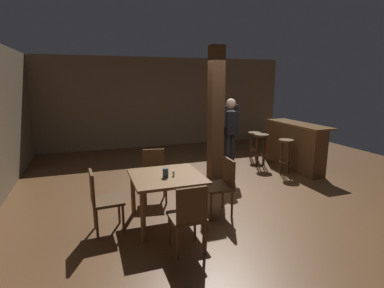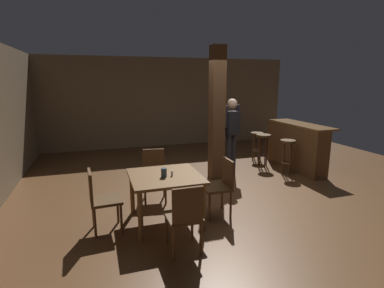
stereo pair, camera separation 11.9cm
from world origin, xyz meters
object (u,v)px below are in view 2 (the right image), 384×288
(chair_east, at_px, (221,184))
(salt_shaker, at_px, (172,173))
(dining_table, at_px, (165,182))
(bar_counter, at_px, (296,146))
(bar_stool_mid, at_px, (263,143))
(chair_south, at_px, (185,215))
(chair_north, at_px, (154,172))
(napkin_cup, at_px, (164,172))
(chair_west, at_px, (100,197))
(standing_person, at_px, (231,132))
(bar_stool_near, at_px, (288,149))
(bar_stool_far, at_px, (257,139))

(chair_east, distance_m, salt_shaker, 0.85)
(chair_east, xyz_separation_m, salt_shaker, (-0.80, -0.04, 0.26))
(dining_table, relative_size, salt_shaker, 13.47)
(bar_counter, relative_size, bar_stool_mid, 2.31)
(dining_table, distance_m, chair_south, 0.93)
(chair_north, bearing_deg, napkin_cup, -92.40)
(chair_west, xyz_separation_m, chair_north, (0.94, 0.92, 0.00))
(dining_table, height_order, chair_east, chair_east)
(salt_shaker, distance_m, bar_stool_mid, 3.64)
(chair_south, bearing_deg, napkin_cup, 94.31)
(bar_counter, bearing_deg, bar_stool_mid, 148.33)
(chair_south, xyz_separation_m, napkin_cup, (-0.06, 0.85, 0.29))
(napkin_cup, height_order, bar_counter, bar_counter)
(dining_table, bearing_deg, bar_stool_mid, 36.08)
(napkin_cup, bearing_deg, standing_person, 42.66)
(napkin_cup, bearing_deg, dining_table, 63.59)
(dining_table, bearing_deg, chair_north, 89.58)
(chair_north, xyz_separation_m, bar_stool_near, (3.13, 0.51, 0.08))
(bar_counter, bearing_deg, chair_north, -166.78)
(chair_north, relative_size, standing_person, 0.52)
(napkin_cup, relative_size, bar_stool_mid, 0.16)
(bar_counter, relative_size, bar_stool_far, 2.52)
(chair_south, relative_size, bar_stool_near, 1.12)
(bar_counter, bearing_deg, napkin_cup, -153.44)
(salt_shaker, bearing_deg, bar_stool_mid, 37.68)
(bar_stool_near, height_order, bar_stool_mid, bar_stool_mid)
(chair_west, distance_m, bar_stool_far, 4.95)
(salt_shaker, bearing_deg, dining_table, 144.70)
(chair_south, bearing_deg, bar_stool_mid, 46.37)
(chair_east, relative_size, bar_stool_mid, 1.11)
(dining_table, xyz_separation_m, salt_shaker, (0.09, -0.06, 0.15))
(chair_west, relative_size, chair_east, 1.00)
(salt_shaker, relative_size, bar_counter, 0.04)
(chair_north, relative_size, bar_stool_far, 1.21)
(standing_person, bearing_deg, napkin_cup, -137.34)
(chair_east, height_order, bar_stool_mid, chair_east)
(napkin_cup, relative_size, bar_stool_far, 0.18)
(standing_person, bearing_deg, chair_south, -125.22)
(dining_table, distance_m, chair_west, 0.94)
(chair_east, height_order, napkin_cup, chair_east)
(dining_table, relative_size, chair_north, 1.16)
(chair_north, bearing_deg, chair_east, -46.51)
(chair_north, xyz_separation_m, bar_stool_mid, (2.96, 1.25, 0.09))
(dining_table, height_order, napkin_cup, napkin_cup)
(chair_west, height_order, bar_stool_mid, chair_west)
(dining_table, relative_size, napkin_cup, 7.97)
(chair_west, bearing_deg, chair_south, -43.09)
(dining_table, height_order, bar_stool_near, bar_stool_near)
(chair_north, xyz_separation_m, bar_stool_far, (3.14, 1.88, 0.04))
(chair_east, relative_size, bar_stool_near, 1.12)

